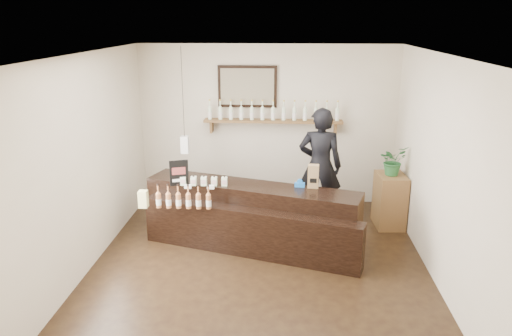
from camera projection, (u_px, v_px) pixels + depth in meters
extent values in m
plane|color=black|center=(259.00, 263.00, 6.81)|extent=(5.00, 5.00, 0.00)
plane|color=beige|center=(267.00, 125.00, 8.79)|extent=(4.50, 0.00, 4.50)
plane|color=beige|center=(242.00, 253.00, 4.02)|extent=(4.50, 0.00, 4.50)
plane|color=beige|center=(89.00, 162.00, 6.54)|extent=(0.00, 5.00, 5.00)
plane|color=beige|center=(438.00, 168.00, 6.27)|extent=(0.00, 5.00, 5.00)
plane|color=white|center=(260.00, 54.00, 6.00)|extent=(5.00, 5.00, 0.00)
cube|color=brown|center=(273.00, 121.00, 8.63)|extent=(2.40, 0.25, 0.04)
cube|color=brown|center=(212.00, 127.00, 8.76)|extent=(0.04, 0.20, 0.20)
cube|color=brown|center=(335.00, 128.00, 8.63)|extent=(0.04, 0.20, 0.20)
cube|color=black|center=(247.00, 86.00, 8.59)|extent=(1.02, 0.04, 0.72)
cube|color=#41372A|center=(247.00, 87.00, 8.57)|extent=(0.92, 0.01, 0.62)
cube|color=white|center=(185.00, 145.00, 8.06)|extent=(0.12, 0.12, 0.28)
cylinder|color=black|center=(183.00, 92.00, 7.81)|extent=(0.01, 0.01, 1.41)
cylinder|color=#DFF4CC|center=(210.00, 113.00, 8.67)|extent=(0.07, 0.07, 0.20)
cone|color=#DFF4CC|center=(210.00, 106.00, 8.63)|extent=(0.07, 0.07, 0.05)
cylinder|color=#DFF4CC|center=(210.00, 103.00, 8.61)|extent=(0.02, 0.02, 0.07)
cylinder|color=gold|center=(209.00, 100.00, 8.60)|extent=(0.03, 0.03, 0.02)
cylinder|color=white|center=(210.00, 115.00, 8.67)|extent=(0.07, 0.07, 0.09)
cylinder|color=#DFF4CC|center=(220.00, 113.00, 8.65)|extent=(0.07, 0.07, 0.20)
cone|color=#DFF4CC|center=(220.00, 106.00, 8.62)|extent=(0.07, 0.07, 0.05)
cylinder|color=#DFF4CC|center=(220.00, 103.00, 8.60)|extent=(0.02, 0.02, 0.07)
cylinder|color=gold|center=(220.00, 100.00, 8.59)|extent=(0.03, 0.03, 0.02)
cylinder|color=white|center=(220.00, 115.00, 8.66)|extent=(0.07, 0.07, 0.09)
cylinder|color=#DFF4CC|center=(231.00, 114.00, 8.64)|extent=(0.07, 0.07, 0.20)
cone|color=#DFF4CC|center=(231.00, 106.00, 8.61)|extent=(0.07, 0.07, 0.05)
cylinder|color=#DFF4CC|center=(231.00, 103.00, 8.59)|extent=(0.02, 0.02, 0.07)
cylinder|color=gold|center=(231.00, 100.00, 8.58)|extent=(0.03, 0.03, 0.02)
cylinder|color=white|center=(231.00, 115.00, 8.65)|extent=(0.07, 0.07, 0.09)
cylinder|color=#DFF4CC|center=(241.00, 114.00, 8.63)|extent=(0.07, 0.07, 0.20)
cone|color=#DFF4CC|center=(241.00, 106.00, 8.60)|extent=(0.07, 0.07, 0.05)
cylinder|color=#DFF4CC|center=(241.00, 103.00, 8.58)|extent=(0.02, 0.02, 0.07)
cylinder|color=gold|center=(241.00, 100.00, 8.56)|extent=(0.03, 0.03, 0.02)
cylinder|color=white|center=(241.00, 115.00, 8.64)|extent=(0.07, 0.07, 0.09)
cylinder|color=#DFF4CC|center=(252.00, 114.00, 8.62)|extent=(0.07, 0.07, 0.20)
cone|color=#DFF4CC|center=(252.00, 107.00, 8.58)|extent=(0.07, 0.07, 0.05)
cylinder|color=#DFF4CC|center=(252.00, 103.00, 8.57)|extent=(0.02, 0.02, 0.07)
cylinder|color=gold|center=(252.00, 100.00, 8.55)|extent=(0.03, 0.03, 0.02)
cylinder|color=white|center=(252.00, 115.00, 8.63)|extent=(0.07, 0.07, 0.09)
cylinder|color=#DFF4CC|center=(262.00, 114.00, 8.61)|extent=(0.07, 0.07, 0.20)
cone|color=#DFF4CC|center=(262.00, 107.00, 8.57)|extent=(0.07, 0.07, 0.05)
cylinder|color=#DFF4CC|center=(262.00, 103.00, 8.56)|extent=(0.02, 0.02, 0.07)
cylinder|color=gold|center=(262.00, 101.00, 8.54)|extent=(0.03, 0.03, 0.02)
cylinder|color=white|center=(262.00, 115.00, 8.62)|extent=(0.07, 0.07, 0.09)
cylinder|color=#DFF4CC|center=(273.00, 114.00, 8.60)|extent=(0.07, 0.07, 0.20)
cone|color=#DFF4CC|center=(273.00, 107.00, 8.56)|extent=(0.07, 0.07, 0.05)
cylinder|color=#DFF4CC|center=(273.00, 103.00, 8.55)|extent=(0.02, 0.02, 0.07)
cylinder|color=gold|center=(273.00, 101.00, 8.53)|extent=(0.03, 0.03, 0.02)
cylinder|color=white|center=(273.00, 115.00, 8.61)|extent=(0.07, 0.07, 0.09)
cylinder|color=#DFF4CC|center=(284.00, 114.00, 8.59)|extent=(0.07, 0.07, 0.20)
cone|color=#DFF4CC|center=(284.00, 107.00, 8.55)|extent=(0.07, 0.07, 0.05)
cylinder|color=#DFF4CC|center=(284.00, 103.00, 8.53)|extent=(0.02, 0.02, 0.07)
cylinder|color=gold|center=(284.00, 101.00, 8.52)|extent=(0.03, 0.03, 0.02)
cylinder|color=white|center=(284.00, 115.00, 8.59)|extent=(0.07, 0.07, 0.09)
cylinder|color=#DFF4CC|center=(294.00, 114.00, 8.58)|extent=(0.07, 0.07, 0.20)
cone|color=#DFF4CC|center=(294.00, 107.00, 8.54)|extent=(0.07, 0.07, 0.05)
cylinder|color=#DFF4CC|center=(295.00, 104.00, 8.52)|extent=(0.02, 0.02, 0.07)
cylinder|color=gold|center=(295.00, 101.00, 8.51)|extent=(0.03, 0.03, 0.02)
cylinder|color=white|center=(294.00, 116.00, 8.58)|extent=(0.07, 0.07, 0.09)
cylinder|color=#DFF4CC|center=(305.00, 114.00, 8.57)|extent=(0.07, 0.07, 0.20)
cone|color=#DFF4CC|center=(305.00, 107.00, 8.53)|extent=(0.07, 0.07, 0.05)
cylinder|color=#DFF4CC|center=(305.00, 104.00, 8.51)|extent=(0.02, 0.02, 0.07)
cylinder|color=gold|center=(305.00, 101.00, 8.50)|extent=(0.03, 0.03, 0.02)
cylinder|color=white|center=(305.00, 116.00, 8.57)|extent=(0.07, 0.07, 0.09)
cylinder|color=#DFF4CC|center=(316.00, 115.00, 8.56)|extent=(0.07, 0.07, 0.20)
cone|color=#DFF4CC|center=(316.00, 107.00, 8.52)|extent=(0.07, 0.07, 0.05)
cylinder|color=#DFF4CC|center=(316.00, 104.00, 8.50)|extent=(0.02, 0.02, 0.07)
cylinder|color=gold|center=(316.00, 101.00, 8.49)|extent=(0.03, 0.03, 0.02)
cylinder|color=white|center=(316.00, 116.00, 8.56)|extent=(0.07, 0.07, 0.09)
cylinder|color=#DFF4CC|center=(326.00, 115.00, 8.54)|extent=(0.07, 0.07, 0.20)
cone|color=#DFF4CC|center=(327.00, 107.00, 8.51)|extent=(0.07, 0.07, 0.05)
cylinder|color=#DFF4CC|center=(327.00, 104.00, 8.49)|extent=(0.02, 0.02, 0.07)
cylinder|color=gold|center=(327.00, 101.00, 8.48)|extent=(0.03, 0.03, 0.02)
cylinder|color=white|center=(326.00, 116.00, 8.55)|extent=(0.07, 0.07, 0.09)
cylinder|color=#DFF4CC|center=(337.00, 115.00, 8.53)|extent=(0.07, 0.07, 0.20)
cone|color=#DFF4CC|center=(338.00, 108.00, 8.50)|extent=(0.07, 0.07, 0.05)
cylinder|color=#DFF4CC|center=(338.00, 104.00, 8.48)|extent=(0.02, 0.02, 0.07)
cylinder|color=gold|center=(338.00, 101.00, 8.47)|extent=(0.03, 0.03, 0.02)
cylinder|color=white|center=(337.00, 116.00, 8.54)|extent=(0.07, 0.07, 0.09)
cube|color=black|center=(251.00, 214.00, 7.36)|extent=(3.21, 1.49, 0.89)
cube|color=black|center=(249.00, 232.00, 6.99)|extent=(3.13, 1.22, 0.67)
cube|color=white|center=(188.00, 187.00, 7.08)|extent=(0.10, 0.04, 0.05)
cube|color=white|center=(211.00, 187.00, 7.06)|extent=(0.10, 0.04, 0.05)
cube|color=#DEDC87|center=(144.00, 203.00, 6.96)|extent=(0.12, 0.12, 0.12)
cube|color=#DEDC87|center=(143.00, 195.00, 6.93)|extent=(0.12, 0.12, 0.12)
cube|color=#DFF4CC|center=(183.00, 181.00, 7.23)|extent=(0.08, 0.08, 0.13)
cube|color=#C9A19D|center=(183.00, 182.00, 7.19)|extent=(0.07, 0.00, 0.06)
cylinder|color=black|center=(183.00, 176.00, 7.21)|extent=(0.02, 0.02, 0.03)
cube|color=#DFF4CC|center=(194.00, 181.00, 7.22)|extent=(0.08, 0.08, 0.13)
cube|color=#C9A19D|center=(193.00, 182.00, 7.18)|extent=(0.07, 0.00, 0.06)
cylinder|color=black|center=(193.00, 176.00, 7.20)|extent=(0.02, 0.02, 0.03)
cube|color=#DFF4CC|center=(204.00, 181.00, 7.21)|extent=(0.08, 0.08, 0.13)
cube|color=#C9A19D|center=(203.00, 182.00, 7.17)|extent=(0.07, 0.00, 0.06)
cylinder|color=black|center=(204.00, 176.00, 7.19)|extent=(0.02, 0.02, 0.03)
cube|color=#DFF4CC|center=(214.00, 181.00, 7.20)|extent=(0.08, 0.08, 0.13)
cube|color=#C9A19D|center=(214.00, 182.00, 7.16)|extent=(0.07, 0.00, 0.06)
cylinder|color=black|center=(214.00, 176.00, 7.18)|extent=(0.02, 0.02, 0.03)
cube|color=#DFF4CC|center=(225.00, 181.00, 7.19)|extent=(0.08, 0.08, 0.13)
cube|color=#C9A19D|center=(224.00, 182.00, 7.15)|extent=(0.07, 0.00, 0.06)
cylinder|color=black|center=(224.00, 176.00, 7.17)|extent=(0.02, 0.02, 0.03)
cylinder|color=#B26B3C|center=(159.00, 201.00, 6.94)|extent=(0.07, 0.07, 0.20)
cone|color=#B26B3C|center=(158.00, 192.00, 6.90)|extent=(0.07, 0.07, 0.05)
cylinder|color=#B26B3C|center=(158.00, 188.00, 6.88)|extent=(0.02, 0.02, 0.07)
cylinder|color=black|center=(158.00, 185.00, 6.87)|extent=(0.03, 0.03, 0.02)
cylinder|color=white|center=(159.00, 202.00, 6.94)|extent=(0.07, 0.07, 0.09)
cylinder|color=#B26B3C|center=(169.00, 201.00, 6.93)|extent=(0.07, 0.07, 0.20)
cone|color=#B26B3C|center=(168.00, 192.00, 6.89)|extent=(0.07, 0.07, 0.05)
cylinder|color=#B26B3C|center=(168.00, 188.00, 6.87)|extent=(0.02, 0.02, 0.07)
cylinder|color=black|center=(168.00, 185.00, 6.86)|extent=(0.03, 0.03, 0.02)
cylinder|color=white|center=(169.00, 202.00, 6.93)|extent=(0.07, 0.07, 0.09)
cylinder|color=#B26B3C|center=(179.00, 201.00, 6.92)|extent=(0.07, 0.07, 0.20)
cone|color=#B26B3C|center=(178.00, 192.00, 6.88)|extent=(0.07, 0.07, 0.05)
cylinder|color=#B26B3C|center=(178.00, 188.00, 6.87)|extent=(0.02, 0.02, 0.07)
cylinder|color=black|center=(178.00, 185.00, 6.85)|extent=(0.03, 0.03, 0.02)
cylinder|color=white|center=(179.00, 202.00, 6.93)|extent=(0.07, 0.07, 0.09)
cylinder|color=#B26B3C|center=(189.00, 201.00, 6.91)|extent=(0.07, 0.07, 0.20)
cone|color=#B26B3C|center=(188.00, 193.00, 6.88)|extent=(0.07, 0.07, 0.05)
cylinder|color=#B26B3C|center=(188.00, 189.00, 6.86)|extent=(0.02, 0.02, 0.07)
cylinder|color=black|center=(188.00, 185.00, 6.84)|extent=(0.03, 0.03, 0.02)
cylinder|color=white|center=(189.00, 203.00, 6.92)|extent=(0.07, 0.07, 0.09)
cylinder|color=#B26B3C|center=(199.00, 201.00, 6.90)|extent=(0.07, 0.07, 0.20)
cone|color=#B26B3C|center=(198.00, 193.00, 6.87)|extent=(0.07, 0.07, 0.05)
cylinder|color=#B26B3C|center=(198.00, 189.00, 6.85)|extent=(0.02, 0.02, 0.07)
cylinder|color=black|center=(198.00, 186.00, 6.84)|extent=(0.03, 0.03, 0.02)
cylinder|color=white|center=(199.00, 203.00, 6.91)|extent=(0.07, 0.07, 0.09)
cylinder|color=#B26B3C|center=(209.00, 202.00, 6.90)|extent=(0.07, 0.07, 0.20)
cone|color=#B26B3C|center=(208.00, 193.00, 6.86)|extent=(0.07, 0.07, 0.05)
cylinder|color=#B26B3C|center=(208.00, 189.00, 6.84)|extent=(0.02, 0.02, 0.07)
cylinder|color=black|center=(208.00, 186.00, 6.83)|extent=(0.03, 0.03, 0.02)
cylinder|color=white|center=(209.00, 203.00, 6.90)|extent=(0.07, 0.07, 0.09)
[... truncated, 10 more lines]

